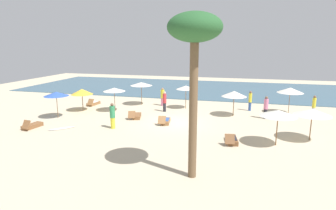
% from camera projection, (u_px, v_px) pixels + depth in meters
% --- Properties ---
extents(ground_plane, '(60.00, 60.00, 0.00)m').
position_uv_depth(ground_plane, '(174.00, 123.00, 21.96)').
color(ground_plane, beige).
extents(ocean_water, '(48.00, 16.00, 0.06)m').
position_uv_depth(ocean_water, '(204.00, 89.00, 38.01)').
color(ocean_water, '#3D6075').
rests_on(ocean_water, ground_plane).
extents(umbrella_0, '(2.07, 2.07, 2.13)m').
position_uv_depth(umbrella_0, '(234.00, 94.00, 23.58)').
color(umbrella_0, brown).
rests_on(umbrella_0, ground_plane).
extents(umbrella_1, '(2.18, 2.18, 2.19)m').
position_uv_depth(umbrella_1, '(278.00, 113.00, 16.67)').
color(umbrella_1, brown).
rests_on(umbrella_1, ground_plane).
extents(umbrella_2, '(2.26, 2.26, 2.03)m').
position_uv_depth(umbrella_2, '(312.00, 112.00, 17.60)').
color(umbrella_2, brown).
rests_on(umbrella_2, ground_plane).
extents(umbrella_3, '(1.96, 1.96, 2.17)m').
position_uv_depth(umbrella_3, '(56.00, 94.00, 22.93)').
color(umbrella_3, olive).
rests_on(umbrella_3, ground_plane).
extents(umbrella_4, '(1.97, 1.97, 2.14)m').
position_uv_depth(umbrella_4, '(114.00, 90.00, 25.18)').
color(umbrella_4, brown).
rests_on(umbrella_4, ground_plane).
extents(umbrella_5, '(2.15, 2.15, 2.27)m').
position_uv_depth(umbrella_5, '(141.00, 84.00, 27.81)').
color(umbrella_5, brown).
rests_on(umbrella_5, ground_plane).
extents(umbrella_6, '(1.81, 1.81, 2.17)m').
position_uv_depth(umbrella_6, '(186.00, 87.00, 26.25)').
color(umbrella_6, olive).
rests_on(umbrella_6, ground_plane).
extents(umbrella_7, '(2.19, 2.19, 2.30)m').
position_uv_depth(umbrella_7, '(290.00, 90.00, 24.29)').
color(umbrella_7, brown).
rests_on(umbrella_7, ground_plane).
extents(umbrella_8, '(1.93, 1.93, 2.01)m').
position_uv_depth(umbrella_8, '(82.00, 92.00, 25.39)').
color(umbrella_8, brown).
rests_on(umbrella_8, ground_plane).
extents(lounger_0, '(1.02, 1.79, 0.68)m').
position_uv_depth(lounger_0, '(136.00, 116.00, 23.28)').
color(lounger_0, brown).
rests_on(lounger_0, ground_plane).
extents(lounger_1, '(0.82, 1.71, 0.74)m').
position_uv_depth(lounger_1, '(32.00, 126.00, 20.52)').
color(lounger_1, brown).
rests_on(lounger_1, ground_plane).
extents(lounger_2, '(0.80, 1.72, 0.73)m').
position_uv_depth(lounger_2, '(93.00, 103.00, 28.11)').
color(lounger_2, olive).
rests_on(lounger_2, ground_plane).
extents(lounger_3, '(0.84, 1.75, 0.70)m').
position_uv_depth(lounger_3, '(232.00, 140.00, 17.52)').
color(lounger_3, brown).
rests_on(lounger_3, ground_plane).
extents(lounger_4, '(0.84, 1.75, 0.70)m').
position_uv_depth(lounger_4, '(165.00, 121.00, 21.73)').
color(lounger_4, olive).
rests_on(lounger_4, ground_plane).
extents(person_0, '(0.52, 0.52, 1.87)m').
position_uv_depth(person_0, '(113.00, 116.00, 20.28)').
color(person_0, yellow).
rests_on(person_0, ground_plane).
extents(person_1, '(0.48, 0.48, 1.85)m').
position_uv_depth(person_1, '(266.00, 107.00, 22.93)').
color(person_1, '#26262D').
rests_on(person_1, ground_plane).
extents(person_2, '(0.40, 0.40, 1.82)m').
position_uv_depth(person_2, '(250.00, 101.00, 25.62)').
color(person_2, '#2D4C8C').
rests_on(person_2, ground_plane).
extents(person_3, '(0.43, 0.43, 1.77)m').
position_uv_depth(person_3, '(163.00, 97.00, 27.73)').
color(person_3, '#D17299').
rests_on(person_3, ground_plane).
extents(person_4, '(0.37, 0.37, 1.80)m').
position_uv_depth(person_4, '(314.00, 106.00, 23.53)').
color(person_4, white).
rests_on(person_4, ground_plane).
extents(person_5, '(0.43, 0.43, 1.82)m').
position_uv_depth(person_5, '(165.00, 101.00, 25.31)').
color(person_5, '#26262D').
rests_on(person_5, ground_plane).
extents(palm_0, '(2.32, 2.32, 7.32)m').
position_uv_depth(palm_0, '(195.00, 37.00, 11.77)').
color(palm_0, brown).
rests_on(palm_0, ground_plane).
extents(surfboard, '(1.61, 1.62, 0.07)m').
position_uv_depth(surfboard, '(62.00, 128.00, 20.38)').
color(surfboard, silver).
rests_on(surfboard, ground_plane).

